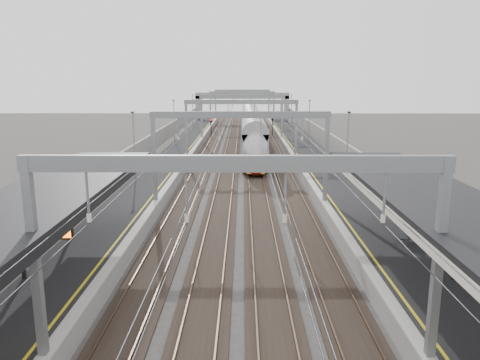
{
  "coord_description": "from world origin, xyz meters",
  "views": [
    {
      "loc": [
        0.22,
        -11.73,
        9.79
      ],
      "look_at": [
        0.0,
        21.19,
        2.74
      ],
      "focal_mm": 35.0,
      "sensor_mm": 36.0,
      "label": 1
    }
  ],
  "objects_px": {
    "overbridge": "(242,99)",
    "signal_green": "(211,125)",
    "train": "(252,132)",
    "bench": "(406,233)"
  },
  "relations": [
    {
      "from": "bench",
      "to": "train",
      "type": "bearing_deg",
      "value": 99.59
    },
    {
      "from": "bench",
      "to": "overbridge",
      "type": "bearing_deg",
      "value": 96.03
    },
    {
      "from": "overbridge",
      "to": "bench",
      "type": "relative_size",
      "value": 12.32
    },
    {
      "from": "overbridge",
      "to": "signal_green",
      "type": "xyz_separation_m",
      "value": [
        -5.2,
        -32.65,
        -2.89
      ]
    },
    {
      "from": "signal_green",
      "to": "train",
      "type": "bearing_deg",
      "value": -52.82
    },
    {
      "from": "overbridge",
      "to": "signal_green",
      "type": "bearing_deg",
      "value": -99.05
    },
    {
      "from": "train",
      "to": "bench",
      "type": "height_order",
      "value": "train"
    },
    {
      "from": "overbridge",
      "to": "train",
      "type": "height_order",
      "value": "overbridge"
    },
    {
      "from": "signal_green",
      "to": "bench",
      "type": "bearing_deg",
      "value": -75.18
    },
    {
      "from": "overbridge",
      "to": "signal_green",
      "type": "distance_m",
      "value": 33.19
    }
  ]
}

